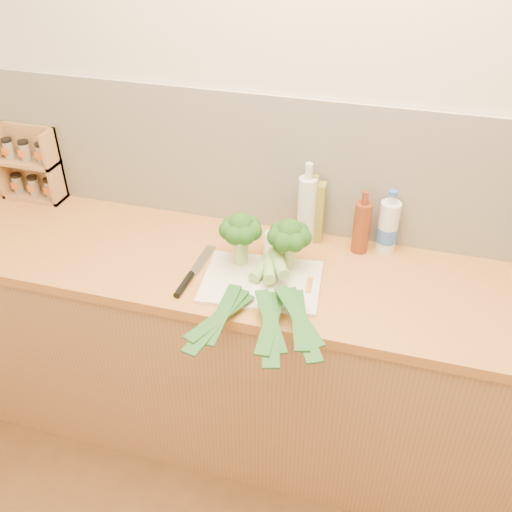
{
  "coord_description": "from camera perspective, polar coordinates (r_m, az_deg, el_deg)",
  "views": [
    {
      "loc": [
        0.29,
        -0.42,
        2.13
      ],
      "look_at": [
        -0.14,
        1.1,
        1.02
      ],
      "focal_mm": 40.0,
      "sensor_mm": 36.0,
      "label": 1
    }
  ],
  "objects": [
    {
      "name": "leek_back",
      "position": [
        1.92,
        2.79,
        -1.99
      ],
      "size": [
        0.34,
        0.62,
        0.04
      ],
      "rotation": [
        0.0,
        0.0,
        0.46
      ],
      "color": "white",
      "rests_on": "chopping_board"
    },
    {
      "name": "glass_bottle",
      "position": [
        2.16,
        5.09,
        4.65
      ],
      "size": [
        0.07,
        0.07,
        0.33
      ],
      "color": "silver",
      "rests_on": "counter"
    },
    {
      "name": "leek_front",
      "position": [
        1.97,
        -0.36,
        -2.34
      ],
      "size": [
        0.19,
        0.66,
        0.04
      ],
      "rotation": [
        0.0,
        0.0,
        -0.2
      ],
      "color": "white",
      "rests_on": "chopping_board"
    },
    {
      "name": "counter",
      "position": [
        2.35,
        3.99,
        -10.57
      ],
      "size": [
        3.2,
        0.62,
        0.9
      ],
      "color": "#AA7746",
      "rests_on": "ground"
    },
    {
      "name": "chopping_board",
      "position": [
        2.0,
        0.57,
        -2.57
      ],
      "size": [
        0.44,
        0.34,
        0.01
      ],
      "primitive_type": "cube",
      "rotation": [
        0.0,
        0.0,
        0.1
      ],
      "color": "white",
      "rests_on": "counter"
    },
    {
      "name": "broccoli_left",
      "position": [
        2.01,
        -1.54,
        2.62
      ],
      "size": [
        0.15,
        0.15,
        0.21
      ],
      "color": "#9BBC6E",
      "rests_on": "chopping_board"
    },
    {
      "name": "spice_rack",
      "position": [
        2.65,
        -21.55,
        8.28
      ],
      "size": [
        0.27,
        0.11,
        0.32
      ],
      "color": "tan",
      "rests_on": "counter"
    },
    {
      "name": "leek_mid",
      "position": [
        1.92,
        1.36,
        -2.62
      ],
      "size": [
        0.22,
        0.64,
        0.04
      ],
      "rotation": [
        0.0,
        0.0,
        0.27
      ],
      "color": "white",
      "rests_on": "chopping_board"
    },
    {
      "name": "oil_tin",
      "position": [
        2.18,
        5.76,
        4.44
      ],
      "size": [
        0.08,
        0.05,
        0.28
      ],
      "color": "olive",
      "rests_on": "counter"
    },
    {
      "name": "room_shell",
      "position": [
        2.16,
        6.47,
        8.45
      ],
      "size": [
        3.5,
        3.5,
        3.5
      ],
      "color": "beige",
      "rests_on": "ground"
    },
    {
      "name": "amber_bottle",
      "position": [
        2.15,
        10.52,
        2.92
      ],
      "size": [
        0.06,
        0.06,
        0.25
      ],
      "color": "maroon",
      "rests_on": "counter"
    },
    {
      "name": "broccoli_right",
      "position": [
        1.99,
        3.35,
        2.03
      ],
      "size": [
        0.15,
        0.16,
        0.2
      ],
      "color": "#9BBC6E",
      "rests_on": "chopping_board"
    },
    {
      "name": "chefs_knife",
      "position": [
        2.03,
        -6.73,
        -2.22
      ],
      "size": [
        0.04,
        0.33,
        0.02
      ],
      "rotation": [
        0.0,
        0.0,
        -0.03
      ],
      "color": "silver",
      "rests_on": "counter"
    },
    {
      "name": "water_bottle",
      "position": [
        2.18,
        13.04,
        2.74
      ],
      "size": [
        0.08,
        0.08,
        0.23
      ],
      "color": "silver",
      "rests_on": "counter"
    }
  ]
}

